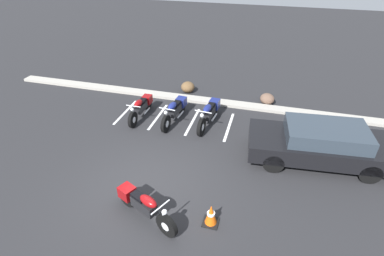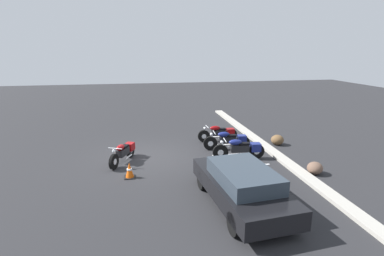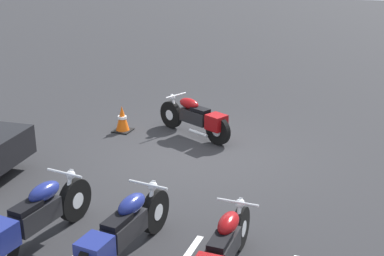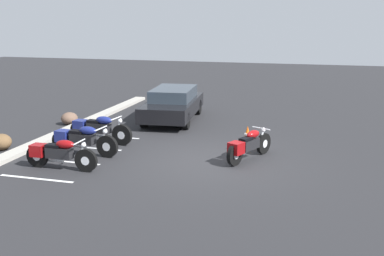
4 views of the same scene
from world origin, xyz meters
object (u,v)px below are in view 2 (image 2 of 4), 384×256
at_px(parked_bike_1, 229,140).
at_px(landscape_rock_0, 315,168).
at_px(parked_bike_0, 220,133).
at_px(landscape_rock_1, 277,140).
at_px(motorcycle_maroon_featured, 124,152).
at_px(car_black, 242,185).
at_px(traffic_cone, 129,170).
at_px(parked_bike_2, 241,149).

distance_m(parked_bike_1, landscape_rock_0, 4.16).
distance_m(parked_bike_0, landscape_rock_1, 2.92).
xyz_separation_m(motorcycle_maroon_featured, car_black, (4.45, 3.67, 0.24)).
relative_size(motorcycle_maroon_featured, traffic_cone, 3.27).
height_order(parked_bike_1, traffic_cone, parked_bike_1).
bearing_deg(car_black, traffic_cone, 45.84).
bearing_deg(parked_bike_0, motorcycle_maroon_featured, 24.02).
xyz_separation_m(parked_bike_0, parked_bike_2, (2.73, 0.21, 0.04)).
bearing_deg(parked_bike_2, parked_bike_1, -78.25).
distance_m(parked_bike_0, parked_bike_1, 1.39).
relative_size(motorcycle_maroon_featured, landscape_rock_0, 3.12).
distance_m(parked_bike_1, parked_bike_2, 1.34).
xyz_separation_m(parked_bike_1, car_black, (5.19, -1.23, 0.21)).
height_order(parked_bike_0, landscape_rock_1, parked_bike_0).
distance_m(parked_bike_2, traffic_cone, 4.90).
height_order(parked_bike_0, parked_bike_1, parked_bike_1).
height_order(car_black, landscape_rock_1, car_black).
xyz_separation_m(parked_bike_0, landscape_rock_1, (1.14, 2.68, -0.18)).
height_order(parked_bike_2, traffic_cone, parked_bike_2).
relative_size(parked_bike_0, traffic_cone, 3.48).
bearing_deg(parked_bike_1, traffic_cone, 32.88).
xyz_separation_m(parked_bike_2, landscape_rock_1, (-1.59, 2.47, -0.22)).
bearing_deg(parked_bike_0, parked_bike_2, 94.62).
height_order(parked_bike_1, landscape_rock_1, parked_bike_1).
bearing_deg(car_black, parked_bike_0, -15.25).
bearing_deg(landscape_rock_1, parked_bike_1, -84.50).
bearing_deg(car_black, landscape_rock_1, -40.49).
bearing_deg(landscape_rock_1, parked_bike_2, -57.25).
height_order(parked_bike_2, car_black, car_black).
distance_m(motorcycle_maroon_featured, landscape_rock_1, 7.57).
height_order(motorcycle_maroon_featured, parked_bike_0, motorcycle_maroon_featured).
height_order(parked_bike_2, landscape_rock_1, parked_bike_2).
relative_size(parked_bike_0, landscape_rock_1, 3.36).
distance_m(parked_bike_2, landscape_rock_1, 2.94).
relative_size(parked_bike_0, landscape_rock_0, 3.32).
xyz_separation_m(parked_bike_1, traffic_cone, (2.46, -4.63, -0.18)).
bearing_deg(parked_bike_1, parked_bike_2, 100.88).
relative_size(parked_bike_1, car_black, 0.50).
xyz_separation_m(motorcycle_maroon_featured, traffic_cone, (1.72, 0.26, -0.16)).
bearing_deg(parked_bike_1, motorcycle_maroon_featured, 13.53).
xyz_separation_m(parked_bike_1, parked_bike_2, (1.34, 0.14, 0.01)).
relative_size(landscape_rock_0, landscape_rock_1, 1.01).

